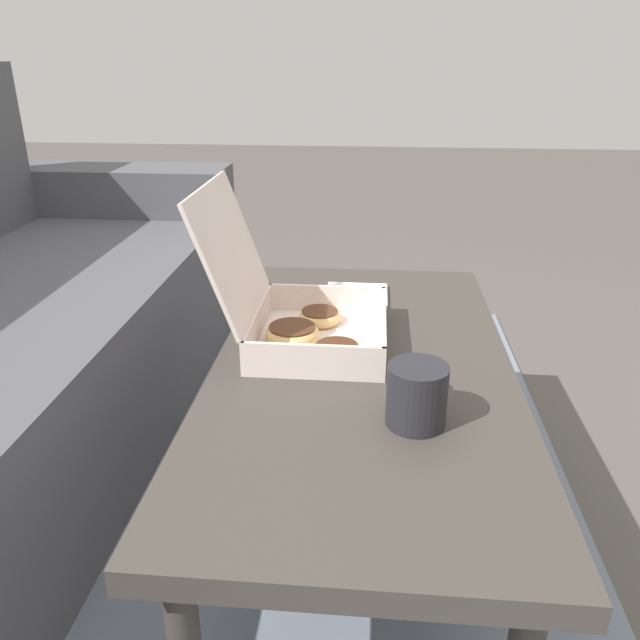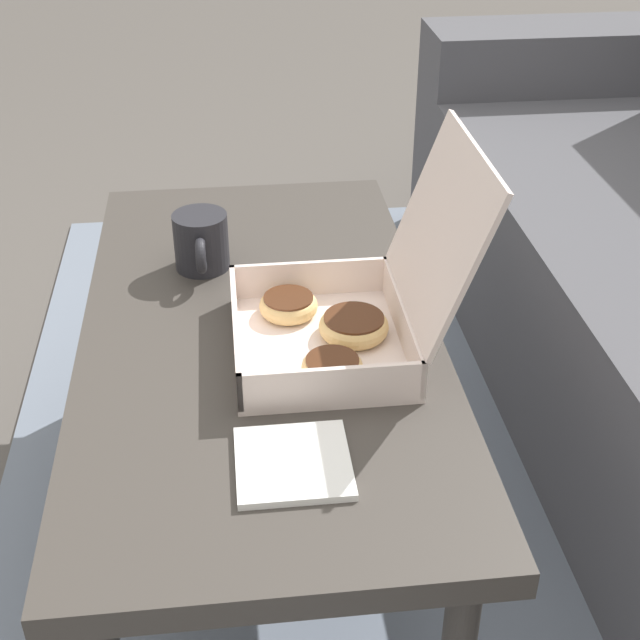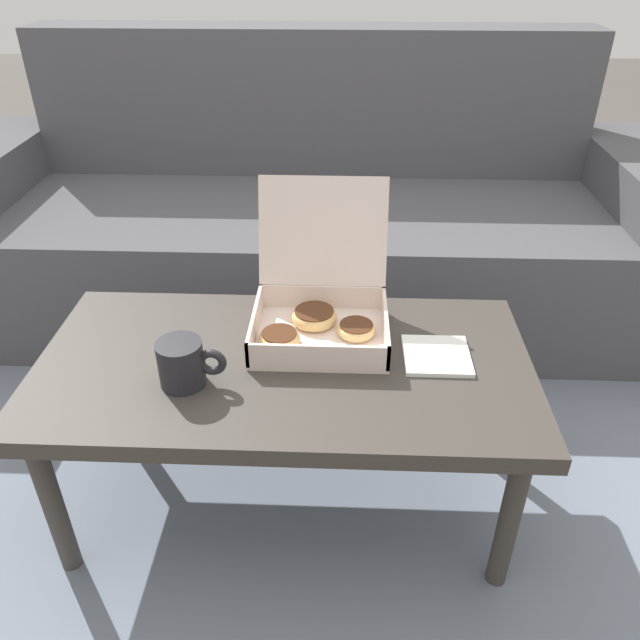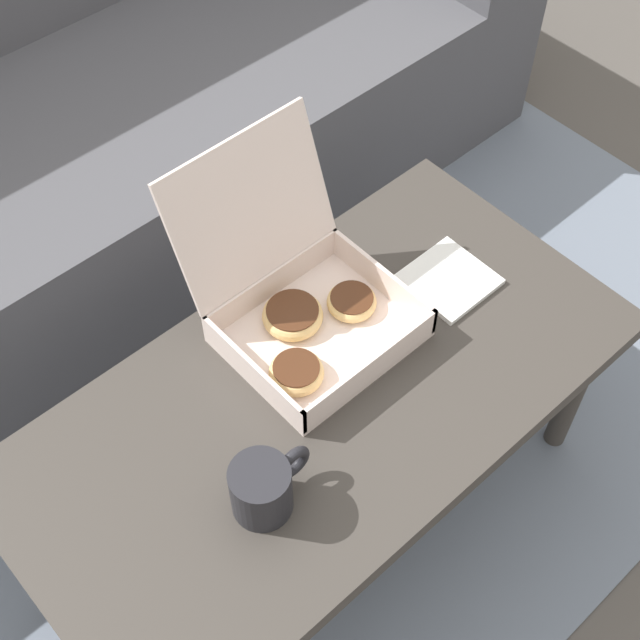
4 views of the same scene
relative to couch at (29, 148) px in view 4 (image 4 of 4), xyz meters
The scene contains 7 objects.
ground_plane 0.88m from the couch, 90.00° to the right, with size 12.00×12.00×0.00m, color #514C47.
area_rug 0.61m from the couch, 90.00° to the right, with size 2.58×1.93×0.01m, color slate.
couch is the anchor object (origin of this frame).
coffee_table 0.99m from the couch, 90.00° to the right, with size 1.07×0.55×0.44m.
pastry_box 0.88m from the couch, 85.38° to the right, with size 0.30×0.35×0.31m.
coffee_mug 1.10m from the couch, 100.34° to the right, with size 0.14×0.09×0.10m.
napkin_stack 1.02m from the couch, 70.93° to the right, with size 0.14×0.14×0.01m.
Camera 4 is at (-0.53, -0.74, 1.68)m, focal length 50.00 mm.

